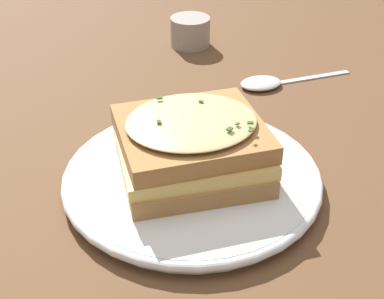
% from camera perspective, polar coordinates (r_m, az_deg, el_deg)
% --- Properties ---
extents(ground_plane, '(2.40, 2.40, 0.00)m').
position_cam_1_polar(ground_plane, '(0.54, -4.01, -2.95)').
color(ground_plane, brown).
extents(dinner_plate, '(0.25, 0.25, 0.02)m').
position_cam_1_polar(dinner_plate, '(0.52, -0.00, -2.96)').
color(dinner_plate, white).
rests_on(dinner_plate, ground_plane).
extents(sandwich, '(0.15, 0.16, 0.06)m').
position_cam_1_polar(sandwich, '(0.50, -0.03, 0.41)').
color(sandwich, '#A37542').
rests_on(sandwich, dinner_plate).
extents(spoon, '(0.05, 0.16, 0.01)m').
position_cam_1_polar(spoon, '(0.71, 8.05, 7.11)').
color(spoon, silver).
rests_on(spoon, ground_plane).
extents(condiment_pot, '(0.06, 0.06, 0.04)m').
position_cam_1_polar(condiment_pot, '(0.82, -0.19, 12.47)').
color(condiment_pot, gray).
rests_on(condiment_pot, ground_plane).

